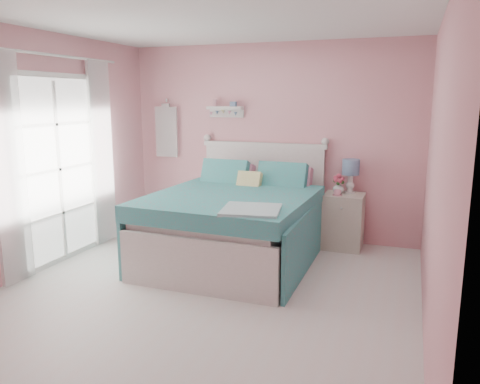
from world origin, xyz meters
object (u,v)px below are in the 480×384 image
Objects in this scene: bed at (236,224)px; teacup at (337,193)px; vase at (338,188)px; nightstand at (343,221)px; table_lamp at (351,170)px.

teacup is at bearing 36.76° from bed.
teacup is (0.01, -0.15, -0.04)m from vase.
vase is at bearing 94.74° from teacup.
nightstand is at bearing 38.96° from bed.
vase is 0.15m from teacup.
vase is at bearing 158.79° from nightstand.
table_lamp reaches higher than vase.
table_lamp is at bearing 60.39° from teacup.
vase is at bearing 42.19° from bed.
teacup is (1.06, 0.74, 0.31)m from bed.
table_lamp is (1.18, 0.96, 0.58)m from bed.
nightstand is at bearing -117.02° from table_lamp.
nightstand is at bearing 58.28° from teacup.
bed is at bearing -145.08° from teacup.
nightstand is at bearing -21.21° from vase.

